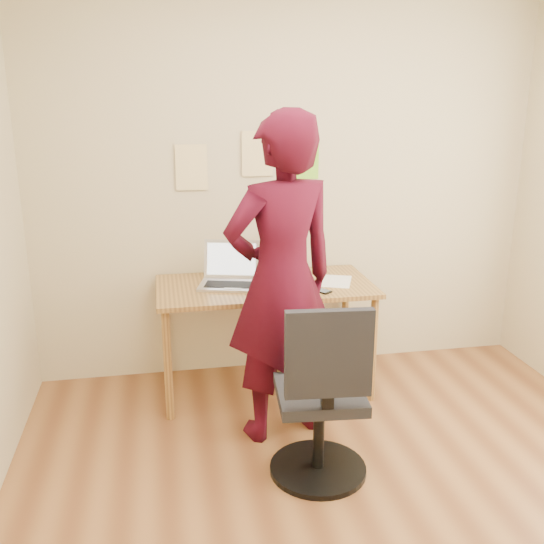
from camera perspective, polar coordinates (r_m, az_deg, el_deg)
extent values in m
cube|color=brown|center=(3.16, 8.54, -21.94)|extent=(3.50, 3.50, 0.04)
cube|color=beige|center=(4.23, 1.47, 8.51)|extent=(3.50, 0.04, 2.70)
cube|color=olive|center=(3.95, -0.67, -1.37)|extent=(1.40, 0.70, 0.03)
cylinder|color=olive|center=(3.75, -9.77, -8.69)|extent=(0.05, 0.05, 0.71)
cylinder|color=olive|center=(3.97, 9.47, -7.22)|extent=(0.05, 0.05, 0.71)
cylinder|color=olive|center=(4.30, -9.95, -5.34)|extent=(0.05, 0.05, 0.71)
cylinder|color=olive|center=(4.49, 6.88, -4.24)|extent=(0.05, 0.05, 0.71)
cube|color=silver|center=(3.90, -4.14, -1.27)|extent=(0.42, 0.34, 0.02)
cube|color=black|center=(3.90, -4.14, -1.13)|extent=(0.33, 0.22, 0.00)
cube|color=silver|center=(4.02, -3.83, 1.22)|extent=(0.37, 0.17, 0.25)
cube|color=white|center=(4.02, -3.83, 1.22)|extent=(0.33, 0.14, 0.20)
cube|color=white|center=(4.03, 6.00, -0.87)|extent=(0.29, 0.33, 0.00)
cube|color=black|center=(3.81, 4.62, -1.76)|extent=(0.13, 0.15, 0.01)
cube|color=#3F4C59|center=(3.81, 4.62, -1.68)|extent=(0.11, 0.12, 0.00)
cube|color=#F2D790|center=(4.09, -7.59, 9.73)|extent=(0.21, 0.00, 0.30)
cube|color=#F2D790|center=(4.13, -1.38, 11.07)|extent=(0.21, 0.00, 0.30)
cube|color=#88DD31|center=(4.21, 3.20, 10.36)|extent=(0.18, 0.00, 0.24)
cube|color=black|center=(3.17, 4.51, -11.38)|extent=(0.47, 0.47, 0.06)
cube|color=black|center=(2.85, 5.37, -7.69)|extent=(0.42, 0.09, 0.43)
cube|color=black|center=(2.95, 5.24, -11.59)|extent=(0.06, 0.04, 0.12)
cylinder|color=black|center=(3.29, 4.41, -15.03)|extent=(0.06, 0.06, 0.43)
cylinder|color=black|center=(3.40, 4.34, -17.94)|extent=(0.51, 0.51, 0.03)
imported|color=#3C0816|center=(3.36, 0.90, -0.85)|extent=(0.78, 0.62, 1.87)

